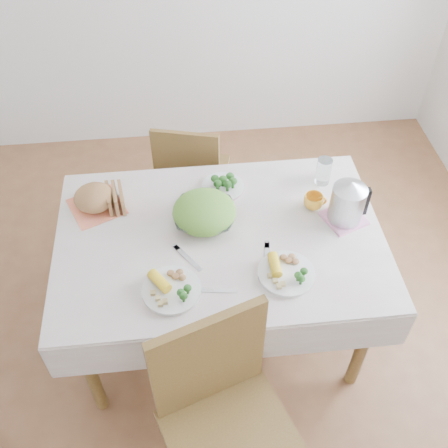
{
  "coord_description": "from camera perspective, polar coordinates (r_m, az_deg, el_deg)",
  "views": [
    {
      "loc": [
        -0.15,
        -1.59,
        2.55
      ],
      "look_at": [
        0.02,
        0.02,
        0.82
      ],
      "focal_mm": 42.0,
      "sensor_mm": 36.0,
      "label": 1
    }
  ],
  "objects": [
    {
      "name": "fork_left",
      "position": [
        2.32,
        -3.99,
        -3.7
      ],
      "size": [
        0.12,
        0.17,
        0.0
      ],
      "primitive_type": "cube",
      "rotation": [
        0.0,
        0.0,
        0.61
      ],
      "color": "silver",
      "rests_on": "tablecloth"
    },
    {
      "name": "knife",
      "position": [
        2.2,
        -1.05,
        -7.24
      ],
      "size": [
        0.19,
        0.05,
        0.0
      ],
      "primitive_type": "cube",
      "rotation": [
        0.0,
        0.0,
        1.44
      ],
      "color": "silver",
      "rests_on": "tablecloth"
    },
    {
      "name": "dining_table",
      "position": [
        2.7,
        -0.38,
        -6.81
      ],
      "size": [
        1.4,
        0.9,
        0.75
      ],
      "primitive_type": "cube",
      "color": "brown",
      "rests_on": "floor"
    },
    {
      "name": "dinner_plate_right",
      "position": [
        2.26,
        6.79,
        -5.39
      ],
      "size": [
        0.32,
        0.32,
        0.02
      ],
      "primitive_type": "cylinder",
      "rotation": [
        0.0,
        0.0,
        -0.33
      ],
      "color": "white",
      "rests_on": "tablecloth"
    },
    {
      "name": "chair_far",
      "position": [
        3.19,
        -3.36,
        6.0
      ],
      "size": [
        0.48,
        0.48,
        0.87
      ],
      "primitive_type": "cube",
      "rotation": [
        0.0,
        0.0,
        2.89
      ],
      "color": "brown",
      "rests_on": "floor"
    },
    {
      "name": "electric_kettle",
      "position": [
        2.45,
        13.32,
        2.47
      ],
      "size": [
        0.19,
        0.19,
        0.22
      ],
      "primitive_type": "cylinder",
      "rotation": [
        0.0,
        0.0,
        0.23
      ],
      "color": "#B2B5BA",
      "rests_on": "pink_tray"
    },
    {
      "name": "bread_loaf",
      "position": [
        2.56,
        -13.9,
        2.74
      ],
      "size": [
        0.2,
        0.19,
        0.12
      ],
      "primitive_type": "ellipsoid",
      "rotation": [
        0.0,
        0.0,
        -0.02
      ],
      "color": "olive",
      "rests_on": "napkin"
    },
    {
      "name": "yellow_mug",
      "position": [
        2.54,
        9.71,
        2.43
      ],
      "size": [
        0.1,
        0.1,
        0.08
      ],
      "primitive_type": "imported",
      "rotation": [
        0.0,
        0.0,
        -0.06
      ],
      "color": "#FFAE28",
      "rests_on": "tablecloth"
    },
    {
      "name": "chair_near",
      "position": [
        2.22,
        1.01,
        -23.03
      ],
      "size": [
        0.61,
        0.61,
        1.05
      ],
      "primitive_type": "cube",
      "rotation": [
        0.0,
        0.0,
        0.34
      ],
      "color": "brown",
      "rests_on": "floor"
    },
    {
      "name": "pink_tray",
      "position": [
        2.53,
        12.89,
        0.64
      ],
      "size": [
        0.23,
        0.23,
        0.01
      ],
      "primitive_type": "cube",
      "rotation": [
        0.0,
        0.0,
        0.38
      ],
      "color": "pink",
      "rests_on": "tablecloth"
    },
    {
      "name": "broccoli_plate",
      "position": [
        2.62,
        -0.12,
        4.06
      ],
      "size": [
        0.24,
        0.24,
        0.02
      ],
      "primitive_type": "cylinder",
      "rotation": [
        0.0,
        0.0,
        0.15
      ],
      "color": "beige",
      "rests_on": "tablecloth"
    },
    {
      "name": "fork_right",
      "position": [
        2.31,
        4.7,
        -3.91
      ],
      "size": [
        0.05,
        0.2,
        0.0
      ],
      "primitive_type": "cube",
      "rotation": [
        0.0,
        0.0,
        -0.16
      ],
      "color": "silver",
      "rests_on": "tablecloth"
    },
    {
      "name": "salad_bowl",
      "position": [
        2.44,
        -2.12,
        0.84
      ],
      "size": [
        0.32,
        0.32,
        0.07
      ],
      "primitive_type": "imported",
      "rotation": [
        0.0,
        0.0,
        -0.14
      ],
      "color": "white",
      "rests_on": "tablecloth"
    },
    {
      "name": "floor",
      "position": [
        3.01,
        -0.34,
        -11.05
      ],
      "size": [
        3.6,
        3.6,
        0.0
      ],
      "primitive_type": "plane",
      "color": "brown",
      "rests_on": "ground"
    },
    {
      "name": "tablecloth",
      "position": [
        2.4,
        -0.42,
        -1.43
      ],
      "size": [
        1.5,
        1.0,
        0.01
      ],
      "primitive_type": "cube",
      "color": "beige",
      "rests_on": "dining_table"
    },
    {
      "name": "dinner_plate_left",
      "position": [
        2.2,
        -5.71,
        -7.19
      ],
      "size": [
        0.31,
        0.31,
        0.02
      ],
      "primitive_type": "cylinder",
      "rotation": [
        0.0,
        0.0,
        0.26
      ],
      "color": "white",
      "rests_on": "tablecloth"
    },
    {
      "name": "glass_tumbler",
      "position": [
        2.66,
        10.75,
        5.57
      ],
      "size": [
        0.08,
        0.08,
        0.14
      ],
      "primitive_type": "cylinder",
      "rotation": [
        0.0,
        0.0,
        0.01
      ],
      "color": "white",
      "rests_on": "tablecloth"
    },
    {
      "name": "napkin",
      "position": [
        2.6,
        -13.68,
        1.86
      ],
      "size": [
        0.31,
        0.31,
        0.0
      ],
      "primitive_type": "cube",
      "rotation": [
        0.0,
        0.0,
        0.42
      ],
      "color": "#EC7852",
      "rests_on": "tablecloth"
    }
  ]
}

